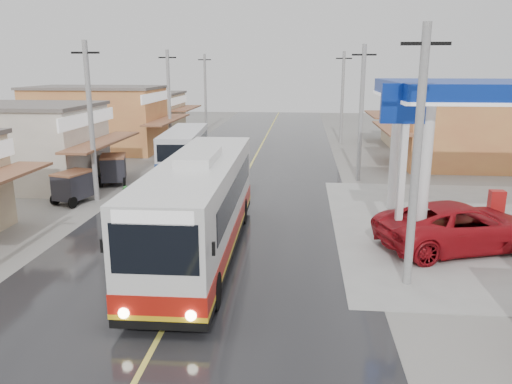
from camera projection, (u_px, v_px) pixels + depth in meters
ground at (192, 276)px, 16.62m from camera, size 120.00×120.00×0.00m
road at (244, 178)px, 31.09m from camera, size 12.00×90.00×0.02m
centre_line at (244, 177)px, 31.09m from camera, size 0.15×90.00×0.01m
shopfronts_left at (66, 165)px, 35.16m from camera, size 11.00×44.00×5.20m
utility_poles_left at (140, 172)px, 32.69m from camera, size 1.60×50.00×8.00m
utility_poles_right at (358, 180)px, 30.46m from camera, size 1.60×36.00×8.00m
coach_bus at (201, 206)px, 18.08m from camera, size 2.92×12.27×3.81m
second_bus at (185, 150)px, 32.54m from camera, size 2.84×8.36×2.73m
jeepney at (461, 226)px, 18.87m from camera, size 7.03×4.86×1.78m
cyclist at (129, 214)px, 21.28m from camera, size 0.66×1.80×1.93m
tricycle_near at (113, 168)px, 29.18m from camera, size 2.07×2.41×1.73m
tricycle_far at (73, 185)px, 25.19m from camera, size 1.84×2.38×1.62m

